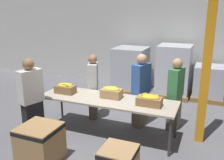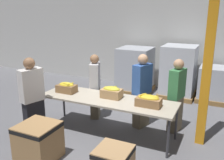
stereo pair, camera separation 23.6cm
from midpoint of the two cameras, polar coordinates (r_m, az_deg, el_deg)
ground_plane at (r=5.53m, az=0.16°, el=-12.09°), size 30.00×30.00×0.00m
wall_back at (r=8.46m, az=11.21°, el=11.62°), size 16.00×0.08×4.00m
sorting_table at (r=5.21m, az=0.17°, el=-4.77°), size 2.89×0.86×0.80m
banana_box_0 at (r=5.62m, az=-9.17°, el=-1.69°), size 0.43×0.26×0.24m
banana_box_1 at (r=5.21m, az=1.20°, el=-2.79°), size 0.42×0.27×0.26m
banana_box_2 at (r=4.84m, az=9.75°, el=-4.64°), size 0.48×0.26×0.24m
volunteer_0 at (r=5.55m, az=15.68°, el=-3.59°), size 0.31×0.47×1.61m
volunteer_1 at (r=5.59m, az=8.04°, el=-2.63°), size 0.36×0.50×1.67m
volunteer_2 at (r=6.04m, az=-2.79°, el=-1.56°), size 0.34×0.47×1.57m
volunteer_3 at (r=5.28m, az=-16.50°, el=-4.18°), size 0.36×0.50×1.69m
donation_bin_0 at (r=4.67m, az=-15.06°, el=-13.24°), size 0.65×0.65×0.67m
support_pillar at (r=4.92m, az=22.79°, el=7.75°), size 0.17×0.17×4.00m
pallet_stack_0 at (r=8.06m, az=6.13°, el=2.24°), size 1.10×1.10×1.42m
pallet_stack_1 at (r=7.79m, az=15.78°, el=1.78°), size 1.04×1.04×1.56m
pallet_stack_2 at (r=7.82m, az=23.12°, el=-0.95°), size 0.92×0.92×1.01m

